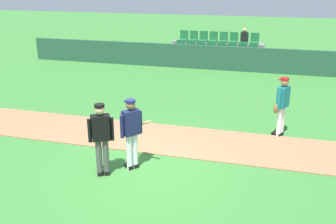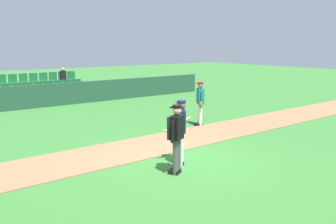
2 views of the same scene
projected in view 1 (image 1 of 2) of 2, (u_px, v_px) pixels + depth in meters
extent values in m
plane|color=#387A33|center=(141.00, 167.00, 9.38)|extent=(80.00, 80.00, 0.00)
cube|color=#9E704C|center=(161.00, 138.00, 11.02)|extent=(28.00, 2.12, 0.03)
cube|color=#234C38|center=(212.00, 58.00, 19.12)|extent=(20.00, 0.16, 1.20)
cube|color=slate|center=(216.00, 61.00, 20.59)|extent=(5.00, 2.10, 0.30)
cube|color=slate|center=(215.00, 56.00, 20.09)|extent=(4.90, 0.85, 0.40)
cube|color=#1E6B38|center=(180.00, 50.00, 20.39)|extent=(0.44, 0.40, 0.08)
cube|color=#1E6B38|center=(181.00, 44.00, 20.51)|extent=(0.44, 0.08, 0.50)
cube|color=#1E6B38|center=(190.00, 50.00, 20.26)|extent=(0.44, 0.40, 0.08)
cube|color=#1E6B38|center=(191.00, 45.00, 20.37)|extent=(0.44, 0.08, 0.50)
cube|color=#1E6B38|center=(200.00, 51.00, 20.12)|extent=(0.44, 0.40, 0.08)
cube|color=#1E6B38|center=(201.00, 45.00, 20.24)|extent=(0.44, 0.08, 0.50)
cube|color=#1E6B38|center=(210.00, 51.00, 19.98)|extent=(0.44, 0.40, 0.08)
cube|color=#1E6B38|center=(211.00, 46.00, 20.10)|extent=(0.44, 0.08, 0.50)
cube|color=#1E6B38|center=(220.00, 52.00, 19.84)|extent=(0.44, 0.40, 0.08)
cube|color=#1E6B38|center=(221.00, 46.00, 19.96)|extent=(0.44, 0.08, 0.50)
cube|color=#1E6B38|center=(231.00, 52.00, 19.71)|extent=(0.44, 0.40, 0.08)
cube|color=#1E6B38|center=(232.00, 47.00, 19.82)|extent=(0.44, 0.08, 0.50)
cube|color=#1E6B38|center=(242.00, 53.00, 19.57)|extent=(0.44, 0.40, 0.08)
cube|color=#1E6B38|center=(242.00, 47.00, 19.68)|extent=(0.44, 0.08, 0.50)
cube|color=#1E6B38|center=(253.00, 53.00, 19.43)|extent=(0.44, 0.40, 0.08)
cube|color=#1E6B38|center=(253.00, 48.00, 19.55)|extent=(0.44, 0.08, 0.50)
cube|color=slate|center=(218.00, 46.00, 20.73)|extent=(4.90, 0.85, 0.40)
cube|color=#1E6B38|center=(183.00, 40.00, 21.03)|extent=(0.44, 0.40, 0.08)
cube|color=#1E6B38|center=(184.00, 35.00, 21.15)|extent=(0.44, 0.08, 0.50)
cube|color=#1E6B38|center=(193.00, 40.00, 20.90)|extent=(0.44, 0.40, 0.08)
cube|color=#1E6B38|center=(194.00, 35.00, 21.01)|extent=(0.44, 0.08, 0.50)
cube|color=#1E6B38|center=(203.00, 41.00, 20.76)|extent=(0.44, 0.40, 0.08)
cube|color=#1E6B38|center=(204.00, 36.00, 20.87)|extent=(0.44, 0.08, 0.50)
cube|color=#1E6B38|center=(213.00, 41.00, 20.62)|extent=(0.44, 0.40, 0.08)
cube|color=#1E6B38|center=(214.00, 36.00, 20.74)|extent=(0.44, 0.08, 0.50)
cube|color=#1E6B38|center=(223.00, 42.00, 20.48)|extent=(0.44, 0.40, 0.08)
cube|color=#1E6B38|center=(224.00, 36.00, 20.60)|extent=(0.44, 0.08, 0.50)
cube|color=#1E6B38|center=(233.00, 42.00, 20.34)|extent=(0.44, 0.40, 0.08)
cube|color=#1E6B38|center=(234.00, 37.00, 20.46)|extent=(0.44, 0.08, 0.50)
cube|color=#1E6B38|center=(244.00, 43.00, 20.21)|extent=(0.44, 0.40, 0.08)
cube|color=#1E6B38|center=(244.00, 37.00, 20.32)|extent=(0.44, 0.08, 0.50)
cube|color=black|center=(244.00, 37.00, 20.15)|extent=(0.32, 0.22, 0.52)
sphere|color=tan|center=(245.00, 30.00, 20.04)|extent=(0.20, 0.20, 0.20)
cube|color=#1E6B38|center=(254.00, 43.00, 20.07)|extent=(0.44, 0.40, 0.08)
cube|color=#1E6B38|center=(255.00, 38.00, 20.19)|extent=(0.44, 0.08, 0.50)
cylinder|color=white|center=(129.00, 152.00, 9.13)|extent=(0.14, 0.14, 0.90)
cylinder|color=white|center=(135.00, 151.00, 9.22)|extent=(0.14, 0.14, 0.90)
cube|color=black|center=(129.00, 166.00, 9.31)|extent=(0.28, 0.26, 0.10)
cube|color=black|center=(134.00, 164.00, 9.40)|extent=(0.28, 0.26, 0.10)
cube|color=#191E47|center=(131.00, 122.00, 8.93)|extent=(0.42, 0.45, 0.60)
cylinder|color=#191E47|center=(122.00, 127.00, 8.80)|extent=(0.09, 0.09, 0.55)
cylinder|color=#191E47|center=(140.00, 122.00, 9.08)|extent=(0.09, 0.09, 0.55)
sphere|color=brown|center=(131.00, 105.00, 8.78)|extent=(0.22, 0.22, 0.22)
cylinder|color=#191E4C|center=(130.00, 101.00, 8.75)|extent=(0.23, 0.23, 0.06)
cube|color=#191E4C|center=(128.00, 101.00, 8.83)|extent=(0.21, 0.22, 0.02)
cylinder|color=tan|center=(138.00, 125.00, 9.19)|extent=(0.76, 0.34, 0.41)
cylinder|color=#4C4C4C|center=(99.00, 158.00, 8.85)|extent=(0.14, 0.14, 0.90)
cylinder|color=#4C4C4C|center=(106.00, 157.00, 8.88)|extent=(0.14, 0.14, 0.90)
cube|color=black|center=(100.00, 172.00, 9.04)|extent=(0.23, 0.29, 0.10)
cube|color=black|center=(107.00, 171.00, 9.07)|extent=(0.23, 0.29, 0.10)
cube|color=black|center=(101.00, 128.00, 8.61)|extent=(0.46, 0.38, 0.60)
cylinder|color=black|center=(90.00, 131.00, 8.58)|extent=(0.09, 0.09, 0.55)
cylinder|color=black|center=(112.00, 129.00, 8.68)|extent=(0.09, 0.09, 0.55)
sphere|color=tan|center=(100.00, 110.00, 8.47)|extent=(0.22, 0.22, 0.22)
cylinder|color=black|center=(99.00, 106.00, 8.44)|extent=(0.23, 0.23, 0.06)
cube|color=black|center=(99.00, 105.00, 8.54)|extent=(0.22, 0.19, 0.02)
cube|color=black|center=(100.00, 126.00, 8.73)|extent=(0.43, 0.27, 0.56)
cylinder|color=white|center=(279.00, 122.00, 11.04)|extent=(0.14, 0.14, 0.90)
cylinder|color=white|center=(282.00, 121.00, 11.15)|extent=(0.14, 0.14, 0.90)
cube|color=black|center=(276.00, 134.00, 11.21)|extent=(0.29, 0.23, 0.10)
cube|color=black|center=(279.00, 133.00, 11.32)|extent=(0.29, 0.23, 0.10)
cube|color=#197075|center=(283.00, 97.00, 10.84)|extent=(0.38, 0.46, 0.60)
cylinder|color=#197075|center=(279.00, 100.00, 10.68)|extent=(0.09, 0.09, 0.55)
cylinder|color=#197075|center=(287.00, 97.00, 11.03)|extent=(0.09, 0.09, 0.55)
sphere|color=#9E7051|center=(285.00, 82.00, 10.70)|extent=(0.22, 0.22, 0.22)
cylinder|color=#B21919|center=(285.00, 79.00, 10.66)|extent=(0.23, 0.23, 0.06)
cube|color=#B21919|center=(282.00, 79.00, 10.74)|extent=(0.19, 0.21, 0.02)
ellipsoid|color=brown|center=(276.00, 109.00, 10.78)|extent=(0.20, 0.23, 0.28)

